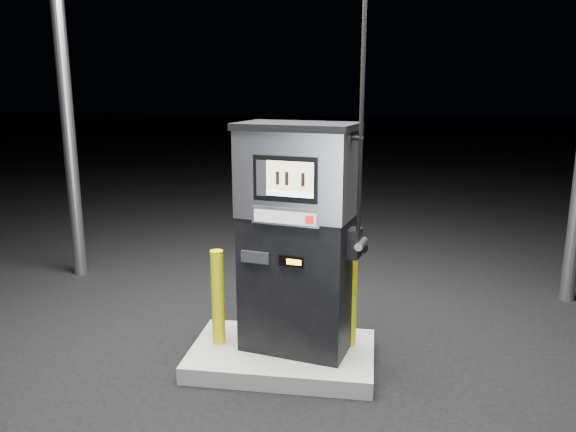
# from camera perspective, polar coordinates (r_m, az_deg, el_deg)

# --- Properties ---
(ground) EXTENTS (80.00, 80.00, 0.00)m
(ground) POSITION_cam_1_polar(r_m,az_deg,el_deg) (5.16, -0.58, -14.73)
(ground) COLOR black
(ground) RESTS_ON ground
(pump_island) EXTENTS (1.60, 1.00, 0.15)m
(pump_island) POSITION_cam_1_polar(r_m,az_deg,el_deg) (5.12, -0.58, -13.99)
(pump_island) COLOR slate
(pump_island) RESTS_ON ground
(fuel_dispenser) EXTENTS (1.13, 0.77, 4.08)m
(fuel_dispenser) POSITION_cam_1_polar(r_m,az_deg,el_deg) (4.75, 0.95, -2.13)
(fuel_dispenser) COLOR black
(fuel_dispenser) RESTS_ON pump_island
(bollard_left) EXTENTS (0.13, 0.13, 0.86)m
(bollard_left) POSITION_cam_1_polar(r_m,az_deg,el_deg) (5.05, -7.13, -8.21)
(bollard_left) COLOR #C6C60B
(bollard_left) RESTS_ON pump_island
(bollard_right) EXTENTS (0.14, 0.14, 0.83)m
(bollard_right) POSITION_cam_1_polar(r_m,az_deg,el_deg) (5.02, 6.37, -8.53)
(bollard_right) COLOR #C6C60B
(bollard_right) RESTS_ON pump_island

